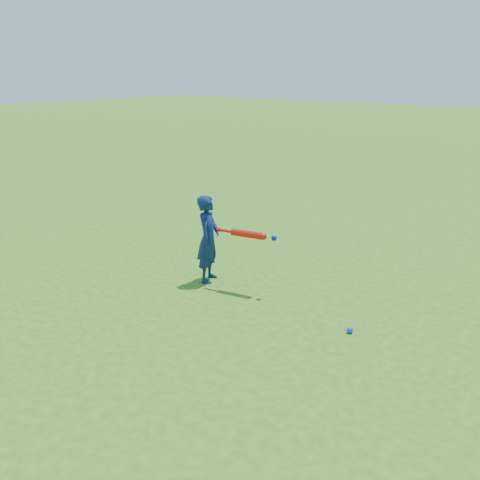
{
  "coord_description": "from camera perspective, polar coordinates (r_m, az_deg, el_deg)",
  "views": [
    {
      "loc": [
        4.98,
        -5.68,
        2.92
      ],
      "look_at": [
        0.71,
        -0.22,
        0.68
      ],
      "focal_mm": 40.0,
      "sensor_mm": 36.0,
      "label": 1
    }
  ],
  "objects": [
    {
      "name": "ground",
      "position": [
        8.1,
        -3.01,
        -3.26
      ],
      "size": [
        80.0,
        80.0,
        0.0
      ],
      "primitive_type": "plane",
      "color": "#306417",
      "rests_on": "ground"
    },
    {
      "name": "child",
      "position": [
        7.54,
        -3.4,
        0.13
      ],
      "size": [
        0.46,
        0.54,
        1.25
      ],
      "primitive_type": "imported",
      "rotation": [
        0.0,
        0.0,
        1.98
      ],
      "color": "#101E4D",
      "rests_on": "ground"
    },
    {
      "name": "bat_swing",
      "position": [
        7.13,
        1.09,
        0.6
      ],
      "size": [
        0.86,
        0.23,
        0.1
      ],
      "rotation": [
        0.0,
        0.0,
        0.2
      ],
      "color": "red",
      "rests_on": "ground"
    },
    {
      "name": "ground_ball_blue",
      "position": [
        6.38,
        11.64,
        -9.39
      ],
      "size": [
        0.07,
        0.07,
        0.07
      ],
      "primitive_type": "sphere",
      "color": "blue",
      "rests_on": "ground"
    }
  ]
}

